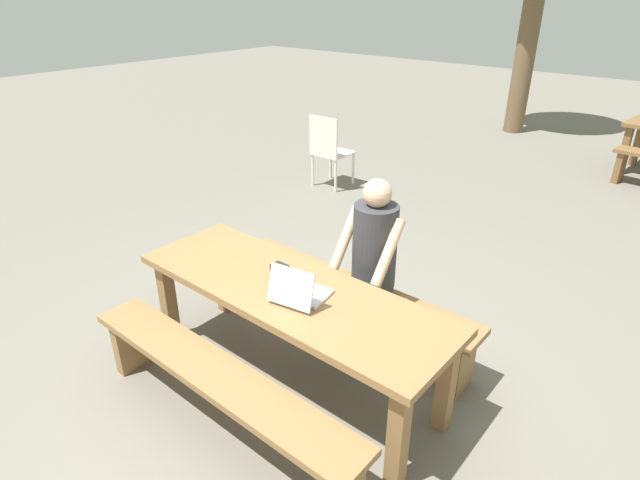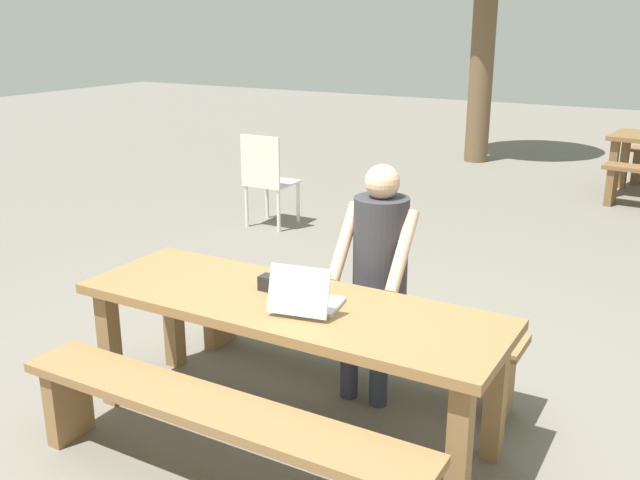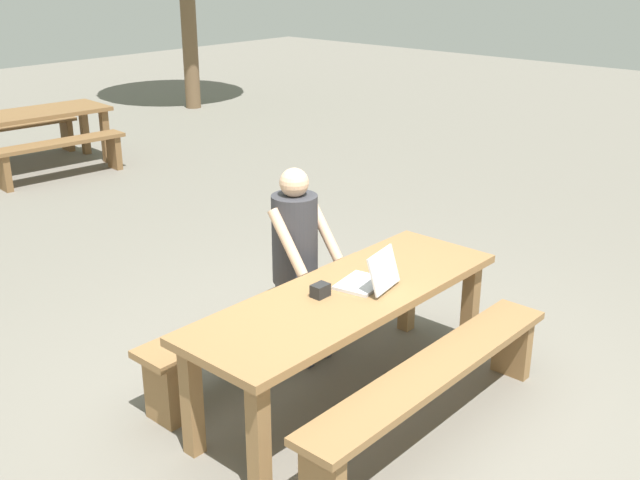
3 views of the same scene
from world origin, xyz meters
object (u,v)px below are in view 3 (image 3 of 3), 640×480
object	(u,v)px
laptop	(370,278)
small_pouch	(320,290)
person_seated	(299,250)
picnic_table_front	(347,307)
picnic_table_mid	(34,121)

from	to	relation	value
laptop	small_pouch	xyz separation A→B (m)	(-0.29, 0.13, -0.02)
small_pouch	person_seated	size ratio (longest dim) A/B	0.08
picnic_table_front	small_pouch	world-z (taller)	small_pouch
picnic_table_front	small_pouch	distance (m)	0.22
picnic_table_front	laptop	distance (m)	0.22
small_pouch	picnic_table_mid	bearing A→B (deg)	75.33
picnic_table_front	laptop	size ratio (longest dim) A/B	6.20
person_seated	picnic_table_mid	world-z (taller)	person_seated
laptop	picnic_table_front	bearing A→B (deg)	-34.48
picnic_table_front	picnic_table_mid	bearing A→B (deg)	76.84
person_seated	small_pouch	bearing A→B (deg)	-125.31
laptop	person_seated	world-z (taller)	person_seated
person_seated	picnic_table_mid	size ratio (longest dim) A/B	0.71
laptop	picnic_table_mid	xyz separation A→B (m)	(1.34, 6.36, -0.16)
laptop	person_seated	xyz separation A→B (m)	(0.07, 0.65, -0.01)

